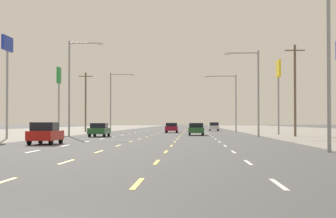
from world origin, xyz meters
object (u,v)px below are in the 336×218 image
(streetlight_right_row_0, at_px, (321,35))
(streetlight_right_row_2, at_px, (232,98))
(pole_sign_left_row_2, at_px, (59,85))
(sedan_inner_right_mid, at_px, (196,129))
(streetlight_left_row_1, at_px, (72,82))
(sedan_center_turn_midfar, at_px, (172,128))
(sedan_far_left_near, at_px, (99,130))
(hatchback_far_left_nearest, at_px, (45,133))
(pole_sign_right_row_2, at_px, (278,76))
(streetlight_left_row_2, at_px, (113,98))
(streetlight_right_row_1, at_px, (255,87))
(hatchback_far_right_far, at_px, (214,127))
(pole_sign_left_row_1, at_px, (7,59))

(streetlight_right_row_0, distance_m, streetlight_right_row_2, 61.00)
(pole_sign_left_row_2, bearing_deg, sedan_inner_right_mid, -21.99)
(streetlight_left_row_1, bearing_deg, streetlight_right_row_0, -57.33)
(sedan_center_turn_midfar, bearing_deg, sedan_far_left_near, -106.56)
(hatchback_far_left_nearest, distance_m, pole_sign_right_row_2, 38.97)
(hatchback_far_left_nearest, bearing_deg, streetlight_right_row_2, 72.07)
(pole_sign_right_row_2, relative_size, streetlight_right_row_2, 1.01)
(pole_sign_left_row_2, height_order, streetlight_left_row_2, streetlight_left_row_2)
(streetlight_left_row_1, xyz_separation_m, streetlight_right_row_2, (19.36, 30.50, -0.42))
(streetlight_right_row_1, bearing_deg, hatchback_far_right_far, 93.86)
(pole_sign_right_row_2, bearing_deg, streetlight_right_row_0, -95.80)
(sedan_far_left_near, relative_size, pole_sign_left_row_2, 0.51)
(sedan_far_left_near, bearing_deg, streetlight_right_row_1, 1.62)
(pole_sign_right_row_2, distance_m, streetlight_left_row_1, 26.28)
(hatchback_far_left_nearest, height_order, streetlight_right_row_1, streetlight_right_row_1)
(sedan_center_turn_midfar, bearing_deg, pole_sign_left_row_2, -148.35)
(sedan_center_turn_midfar, distance_m, streetlight_left_row_2, 13.49)
(sedan_inner_right_mid, relative_size, pole_sign_right_row_2, 0.48)
(sedan_far_left_near, bearing_deg, sedan_inner_right_mid, 33.01)
(hatchback_far_left_nearest, xyz_separation_m, streetlight_right_row_2, (16.67, 51.50, 4.71))
(hatchback_far_left_nearest, xyz_separation_m, pole_sign_right_row_2, (21.09, 32.10, 6.56))
(sedan_far_left_near, distance_m, sedan_inner_right_mid, 12.34)
(streetlight_left_row_1, bearing_deg, pole_sign_right_row_2, 25.01)
(streetlight_right_row_0, bearing_deg, streetlight_left_row_1, 122.67)
(pole_sign_right_row_2, bearing_deg, hatchback_far_right_far, 103.06)
(hatchback_far_left_nearest, height_order, sedan_inner_right_mid, hatchback_far_left_nearest)
(sedan_center_turn_midfar, bearing_deg, streetlight_left_row_1, -113.64)
(sedan_far_left_near, relative_size, sedan_center_turn_midfar, 1.00)
(hatchback_far_left_nearest, xyz_separation_m, hatchback_far_right_far, (14.13, 62.10, 0.00))
(pole_sign_left_row_2, xyz_separation_m, streetlight_right_row_0, (24.30, -44.07, -0.49))
(hatchback_far_left_nearest, height_order, hatchback_far_right_far, same)
(hatchback_far_left_nearest, relative_size, pole_sign_left_row_1, 0.40)
(sedan_inner_right_mid, bearing_deg, pole_sign_right_row_2, 24.96)
(hatchback_far_right_far, distance_m, pole_sign_left_row_2, 35.44)
(sedan_center_turn_midfar, height_order, streetlight_right_row_1, streetlight_right_row_1)
(pole_sign_right_row_2, bearing_deg, sedan_far_left_near, -150.87)
(hatchback_far_right_far, bearing_deg, streetlight_right_row_1, -86.14)
(pole_sign_left_row_2, distance_m, streetlight_right_row_1, 27.90)
(streetlight_right_row_1, bearing_deg, streetlight_left_row_1, 180.00)
(streetlight_left_row_2, bearing_deg, streetlight_right_row_0, -72.27)
(sedan_inner_right_mid, height_order, sedan_center_turn_midfar, same)
(sedan_inner_right_mid, height_order, hatchback_far_right_far, hatchback_far_right_far)
(pole_sign_right_row_2, bearing_deg, streetlight_right_row_1, -110.68)
(streetlight_right_row_1, bearing_deg, streetlight_left_row_2, 122.64)
(streetlight_left_row_1, bearing_deg, pole_sign_left_row_1, -122.10)
(pole_sign_right_row_2, relative_size, streetlight_left_row_1, 0.90)
(hatchback_far_right_far, height_order, streetlight_left_row_1, streetlight_left_row_1)
(streetlight_left_row_1, xyz_separation_m, streetlight_right_row_1, (19.59, 0.00, -0.60))
(streetlight_right_row_2, bearing_deg, streetlight_left_row_2, 180.00)
(pole_sign_left_row_1, xyz_separation_m, streetlight_left_row_2, (4.70, 37.88, -2.01))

